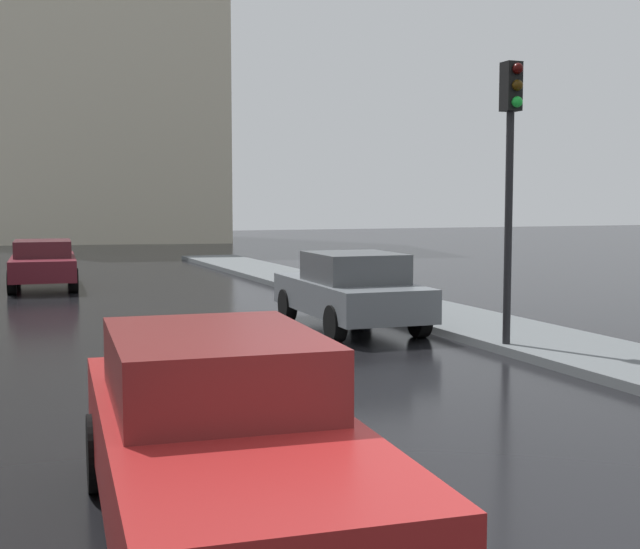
{
  "coord_description": "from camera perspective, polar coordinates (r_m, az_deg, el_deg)",
  "views": [
    {
      "loc": [
        -3.49,
        -4.36,
        2.42
      ],
      "look_at": [
        0.68,
        6.27,
        1.42
      ],
      "focal_mm": 48.62,
      "sensor_mm": 36.0,
      "label": 1
    }
  ],
  "objects": [
    {
      "name": "car_grey_near_kerb",
      "position": [
        16.12,
        2.03,
        -1.03
      ],
      "size": [
        1.92,
        4.21,
        1.44
      ],
      "rotation": [
        0.0,
        0.0,
        -0.04
      ],
      "color": "slate",
      "rests_on": "ground"
    },
    {
      "name": "car_red_mid_road",
      "position": [
        6.12,
        -6.57,
        -10.79
      ],
      "size": [
        1.98,
        4.67,
        1.48
      ],
      "rotation": [
        0.0,
        0.0,
        3.07
      ],
      "color": "maroon",
      "rests_on": "ground"
    },
    {
      "name": "car_maroon_far_ahead",
      "position": [
        24.72,
        -17.76,
        0.74
      ],
      "size": [
        2.0,
        4.59,
        1.31
      ],
      "rotation": [
        0.0,
        0.0,
        3.07
      ],
      "color": "maroon",
      "rests_on": "ground"
    },
    {
      "name": "traffic_light",
      "position": [
        13.85,
        12.44,
        7.99
      ],
      "size": [
        0.26,
        0.39,
        4.38
      ],
      "color": "black",
      "rests_on": "sidewalk_strip"
    }
  ]
}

